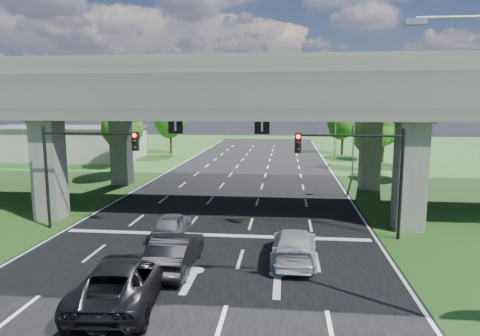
% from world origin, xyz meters
% --- Properties ---
extents(ground, '(160.00, 160.00, 0.00)m').
position_xyz_m(ground, '(0.00, 0.00, 0.00)').
color(ground, '#204E19').
rests_on(ground, ground).
extents(road, '(18.00, 120.00, 0.03)m').
position_xyz_m(road, '(0.00, 10.00, 0.01)').
color(road, black).
rests_on(road, ground).
extents(overpass, '(80.00, 15.00, 10.00)m').
position_xyz_m(overpass, '(0.00, 12.00, 7.92)').
color(overpass, '#383533').
rests_on(overpass, ground).
extents(warehouse, '(20.00, 10.00, 4.00)m').
position_xyz_m(warehouse, '(-26.00, 35.00, 2.00)').
color(warehouse, '#9E9E99').
rests_on(warehouse, ground).
extents(signal_right, '(5.76, 0.54, 6.00)m').
position_xyz_m(signal_right, '(7.82, 3.94, 4.19)').
color(signal_right, black).
rests_on(signal_right, ground).
extents(signal_left, '(5.76, 0.54, 6.00)m').
position_xyz_m(signal_left, '(-7.82, 3.94, 4.19)').
color(signal_left, black).
rests_on(signal_left, ground).
extents(streetlight_far, '(3.38, 0.25, 10.00)m').
position_xyz_m(streetlight_far, '(10.10, 24.00, 5.85)').
color(streetlight_far, gray).
rests_on(streetlight_far, ground).
extents(streetlight_beyond, '(3.38, 0.25, 10.00)m').
position_xyz_m(streetlight_beyond, '(10.10, 40.00, 5.85)').
color(streetlight_beyond, gray).
rests_on(streetlight_beyond, ground).
extents(tree_left_near, '(4.50, 4.50, 7.80)m').
position_xyz_m(tree_left_near, '(-13.95, 26.00, 4.82)').
color(tree_left_near, black).
rests_on(tree_left_near, ground).
extents(tree_left_mid, '(3.91, 3.90, 6.76)m').
position_xyz_m(tree_left_mid, '(-16.95, 34.00, 4.17)').
color(tree_left_mid, black).
rests_on(tree_left_mid, ground).
extents(tree_left_far, '(4.80, 4.80, 8.32)m').
position_xyz_m(tree_left_far, '(-12.95, 42.00, 5.14)').
color(tree_left_far, black).
rests_on(tree_left_far, ground).
extents(tree_right_near, '(4.20, 4.20, 7.28)m').
position_xyz_m(tree_right_near, '(13.05, 28.00, 4.50)').
color(tree_right_near, black).
rests_on(tree_right_near, ground).
extents(tree_right_mid, '(3.91, 3.90, 6.76)m').
position_xyz_m(tree_right_mid, '(16.05, 36.00, 4.17)').
color(tree_right_mid, black).
rests_on(tree_right_mid, ground).
extents(tree_right_far, '(4.50, 4.50, 7.80)m').
position_xyz_m(tree_right_far, '(12.05, 44.00, 4.82)').
color(tree_right_far, black).
rests_on(tree_right_far, ground).
extents(car_silver, '(1.66, 3.97, 1.34)m').
position_xyz_m(car_silver, '(-2.28, 3.00, 0.70)').
color(car_silver, '#B7BAC0').
rests_on(car_silver, road).
extents(car_dark, '(1.72, 4.88, 1.60)m').
position_xyz_m(car_dark, '(-0.93, -1.54, 0.83)').
color(car_dark, black).
rests_on(car_dark, road).
extents(car_white, '(2.20, 5.12, 1.47)m').
position_xyz_m(car_white, '(4.32, 0.05, 0.77)').
color(car_white, '#B5B5B5').
rests_on(car_white, road).
extents(car_trailing, '(3.27, 6.16, 1.65)m').
position_xyz_m(car_trailing, '(-2.01, -4.86, 0.85)').
color(car_trailing, black).
rests_on(car_trailing, road).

